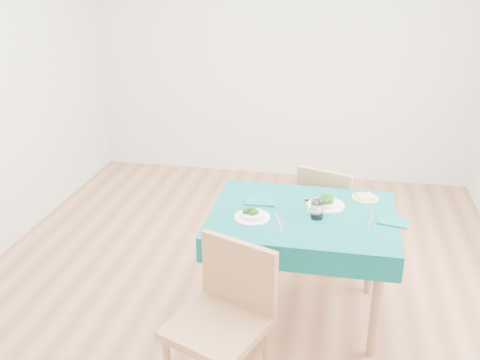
% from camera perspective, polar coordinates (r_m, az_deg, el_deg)
% --- Properties ---
extents(room_shell, '(4.02, 4.52, 2.73)m').
position_cam_1_polar(room_shell, '(3.46, -0.00, 7.61)').
color(room_shell, '#915B3C').
rests_on(room_shell, ground).
extents(table, '(1.15, 0.88, 0.76)m').
position_cam_1_polar(table, '(3.58, 6.47, -8.99)').
color(table, '#075555').
rests_on(table, ground).
extents(chair_near, '(0.63, 0.65, 1.18)m').
position_cam_1_polar(chair_near, '(2.86, -2.53, -12.90)').
color(chair_near, '#9A6E48').
rests_on(chair_near, ground).
extents(chair_far, '(0.53, 0.55, 1.01)m').
position_cam_1_polar(chair_far, '(4.12, 9.67, -2.63)').
color(chair_far, '#9A6E48').
rests_on(chair_far, ground).
extents(bowl_near, '(0.22, 0.22, 0.07)m').
position_cam_1_polar(bowl_near, '(3.30, 1.31, -3.56)').
color(bowl_near, white).
rests_on(bowl_near, table).
extents(bowl_far, '(0.24, 0.24, 0.07)m').
position_cam_1_polar(bowl_far, '(3.50, 9.19, -2.22)').
color(bowl_far, white).
rests_on(bowl_far, table).
extents(fork_near, '(0.04, 0.18, 0.00)m').
position_cam_1_polar(fork_near, '(3.31, 0.19, -4.09)').
color(fork_near, silver).
rests_on(fork_near, table).
extents(knife_near, '(0.08, 0.23, 0.00)m').
position_cam_1_polar(knife_near, '(3.26, 4.21, -4.55)').
color(knife_near, silver).
rests_on(knife_near, table).
extents(fork_far, '(0.06, 0.20, 0.00)m').
position_cam_1_polar(fork_far, '(3.49, 7.31, -2.78)').
color(fork_far, silver).
rests_on(fork_far, table).
extents(knife_far, '(0.05, 0.20, 0.00)m').
position_cam_1_polar(knife_far, '(3.38, 13.77, -4.16)').
color(knife_far, silver).
rests_on(knife_far, table).
extents(napkin_near, '(0.21, 0.15, 0.01)m').
position_cam_1_polar(napkin_near, '(3.52, 2.19, -2.27)').
color(napkin_near, '#0B5E5E').
rests_on(napkin_near, table).
extents(napkin_far, '(0.20, 0.16, 0.01)m').
position_cam_1_polar(napkin_far, '(3.39, 16.08, -4.30)').
color(napkin_far, '#0B5E5E').
rests_on(napkin_far, table).
extents(tumbler_center, '(0.07, 0.07, 0.09)m').
position_cam_1_polar(tumbler_center, '(3.39, 8.12, -2.83)').
color(tumbler_center, white).
rests_on(tumbler_center, table).
extents(tumbler_side, '(0.08, 0.08, 0.10)m').
position_cam_1_polar(tumbler_side, '(3.33, 8.22, -3.26)').
color(tumbler_side, white).
rests_on(tumbler_side, table).
extents(side_plate, '(0.18, 0.18, 0.01)m').
position_cam_1_polar(side_plate, '(3.66, 13.21, -1.90)').
color(side_plate, '#A9D769').
rests_on(side_plate, table).
extents(bread_slice, '(0.13, 0.13, 0.02)m').
position_cam_1_polar(bread_slice, '(3.66, 13.23, -1.72)').
color(bread_slice, beige).
rests_on(bread_slice, side_plate).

